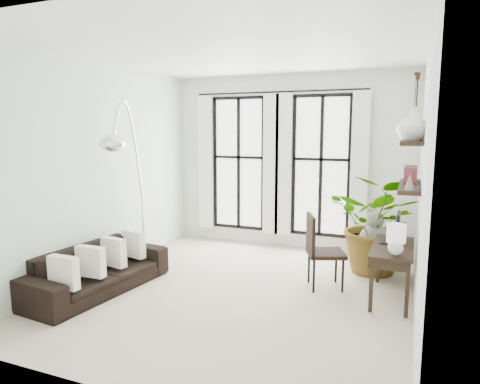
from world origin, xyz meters
The scene contains 16 objects.
floor centered at (0.00, 0.00, 0.00)m, with size 5.00×5.00×0.00m, color beige.
ceiling centered at (0.00, 0.00, 3.20)m, with size 5.00×5.00×0.00m, color white.
wall_left centered at (-2.25, 0.00, 1.60)m, with size 5.00×5.00×0.00m, color silver.
wall_right centered at (2.25, 0.00, 1.60)m, with size 5.00×5.00×0.00m, color white.
wall_back centered at (0.00, 2.50, 1.60)m, with size 4.50×4.50×0.00m, color white.
windows centered at (-0.20, 2.43, 1.56)m, with size 3.26×0.13×2.65m.
wall_shelves centered at (2.11, 0.58, 1.73)m, with size 0.25×1.30×0.60m.
sofa centered at (-1.80, -0.70, 0.31)m, with size 2.10×0.82×0.61m, color black.
throw_pillows centered at (-1.70, -0.70, 0.50)m, with size 0.40×1.52×0.40m.
plant centered at (1.70, 1.54, 0.77)m, with size 1.38×1.20×1.54m, color #2D7228.
desk centered at (1.95, 0.48, 0.68)m, with size 0.51×1.20×1.10m.
desk_chair centered at (0.98, 0.58, 0.59)m, with size 0.65×0.65×1.04m.
arc_lamp centered at (-1.70, -0.07, 2.02)m, with size 0.77×1.56×2.63m.
buddha centered at (1.64, 1.51, 0.41)m, with size 0.55×0.55×0.98m.
vase_a centered at (2.11, 0.29, 2.27)m, with size 0.37×0.37×0.38m, color white.
vase_b centered at (2.11, 0.69, 2.27)m, with size 0.37×0.37×0.38m, color white.
Camera 1 is at (2.14, -5.19, 2.21)m, focal length 32.00 mm.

